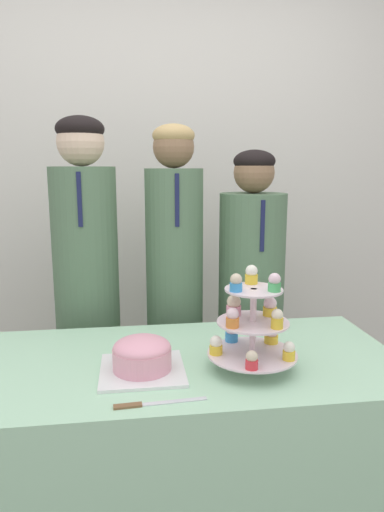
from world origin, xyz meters
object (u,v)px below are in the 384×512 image
(cake_knife, at_px, (145,405))
(student_2, at_px, (251,311))
(cupcake_stand, at_px, (252,324))
(student_0, at_px, (88,300))
(round_cake, at_px, (142,355))
(student_1, at_px, (175,299))

(cake_knife, xyz_separation_m, student_2, (0.53, 0.89, -0.05))
(cupcake_stand, xyz_separation_m, student_0, (-0.57, 0.70, -0.11))
(student_2, bearing_deg, cupcake_stand, -105.06)
(round_cake, relative_size, cupcake_stand, 0.81)
(round_cake, height_order, cupcake_stand, cupcake_stand)
(round_cake, xyz_separation_m, cupcake_stand, (0.34, -0.02, 0.09))
(cake_knife, xyz_separation_m, cupcake_stand, (0.34, 0.19, 0.14))
(cake_knife, relative_size, student_0, 0.16)
(round_cake, distance_m, cake_knife, 0.21)
(round_cake, bearing_deg, student_1, 76.06)
(round_cake, bearing_deg, student_2, 52.21)
(cake_knife, distance_m, student_1, 0.91)
(round_cake, height_order, student_1, student_1)
(student_0, relative_size, student_2, 1.10)
(round_cake, xyz_separation_m, student_2, (0.53, 0.69, -0.10))
(student_0, distance_m, student_1, 0.39)
(round_cake, xyz_separation_m, cake_knife, (0.00, -0.21, -0.05))
(cake_knife, bearing_deg, student_2, 55.37)
(cake_knife, xyz_separation_m, student_1, (0.17, 0.89, 0.03))
(round_cake, bearing_deg, cupcake_stand, -3.11)
(student_1, bearing_deg, round_cake, -103.94)
(cupcake_stand, bearing_deg, student_0, 128.77)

